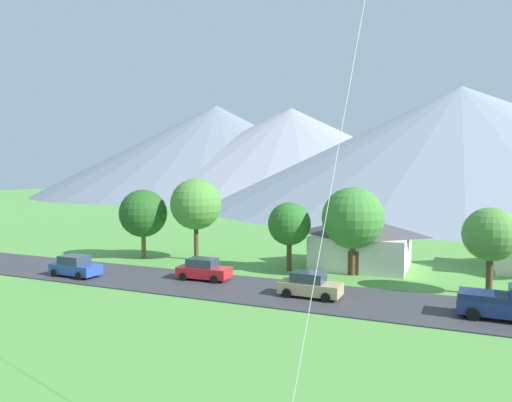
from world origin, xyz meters
name	(u,v)px	position (x,y,z in m)	size (l,w,h in m)	color
road_strip	(307,296)	(0.00, 29.44, 0.04)	(160.00, 7.38, 0.08)	#38383D
mountain_far_east_ridge	(216,150)	(-79.02, 165.19, 17.98)	(138.50, 138.50, 35.95)	slate
mountain_east_ridge	(291,152)	(-46.46, 163.61, 16.47)	(133.55, 133.55, 32.94)	#8E939E
mountain_central_ridge	(364,168)	(-18.67, 161.32, 10.19)	(129.07, 129.07, 20.38)	gray
mountain_west_ridge	(460,147)	(11.01, 124.87, 15.06)	(127.48, 127.48, 30.12)	gray
house_left_center	(362,241)	(1.65, 41.06, 2.36)	(8.76, 8.05, 4.56)	silver
tree_near_left	(289,224)	(-3.83, 36.81, 4.09)	(3.74, 3.74, 5.99)	#4C3823
tree_left_of_center	(491,235)	(11.60, 34.68, 4.25)	(3.74, 3.74, 6.14)	#4C3823
tree_center	(143,213)	(-19.19, 36.81, 4.49)	(4.75, 4.75, 6.88)	brown
tree_near_right	(196,204)	(-13.87, 38.08, 5.47)	(5.00, 5.00, 7.99)	#4C3823
tree_far_right	(353,218)	(1.58, 37.24, 4.80)	(5.14, 5.14, 7.38)	#4C3823
parked_car_blue_west_end	(75,266)	(-19.18, 27.70, 0.87)	(4.27, 2.22, 1.68)	#2847A8
parked_car_red_mid_west	(204,270)	(-8.91, 30.76, 0.87)	(4.28, 2.24, 1.68)	red
parked_car_tan_mid_east	(310,285)	(0.28, 29.15, 0.87)	(4.25, 2.18, 1.68)	tan
pickup_truck_navy_west_side	(509,303)	(12.20, 28.82, 1.06)	(5.27, 2.47, 1.99)	navy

